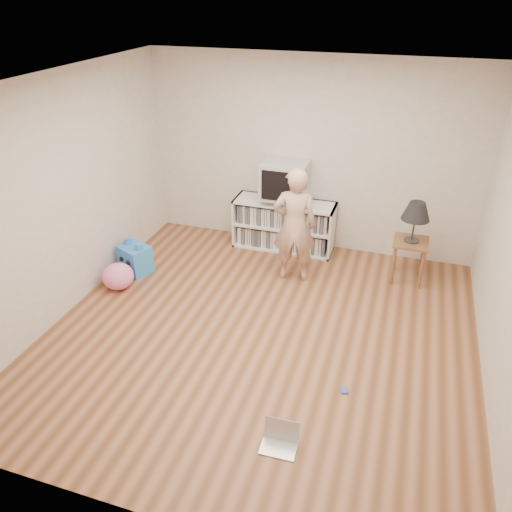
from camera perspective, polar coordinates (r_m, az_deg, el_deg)
The scene contains 13 objects.
ground at distance 5.48m, azimuth 0.48°, elevation -8.90°, with size 4.50×4.50×0.00m, color brown.
walls at distance 4.79m, azimuth 0.54°, elevation 3.43°, with size 4.52×4.52×2.60m.
ceiling at distance 4.39m, azimuth 0.62°, elevation 18.92°, with size 4.50×4.50×0.01m, color white.
media_unit at distance 7.04m, azimuth 3.23°, elevation 3.63°, with size 1.40×0.45×0.70m.
dvd_deck at distance 6.87m, azimuth 3.29°, elevation 6.48°, with size 0.45×0.35×0.07m, color gray.
crt_tv at distance 6.76m, azimuth 3.35°, elevation 8.69°, with size 0.60×0.53×0.50m.
side_table at distance 6.49m, azimuth 17.16°, elevation 0.60°, with size 0.42×0.42×0.55m.
table_lamp at distance 6.27m, azimuth 17.85°, elevation 4.81°, with size 0.34×0.34×0.52m.
person at distance 6.12m, azimuth 4.43°, elevation 3.48°, with size 0.54×0.35×1.48m, color tan.
laptop at distance 4.39m, azimuth 2.77°, elevation -20.16°, with size 0.30×0.25×0.20m.
playing_cards at distance 4.90m, azimuth 10.05°, elevation -14.86°, with size 0.07×0.09×0.02m, color #3F5AA8.
plush_blue at distance 6.68m, azimuth -13.64°, elevation -0.27°, with size 0.47×0.43×0.44m.
plush_pink at distance 6.39m, azimuth -15.48°, elevation -2.25°, with size 0.38×0.38×0.33m, color pink.
Camera 1 is at (1.28, -4.12, 3.38)m, focal length 35.00 mm.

